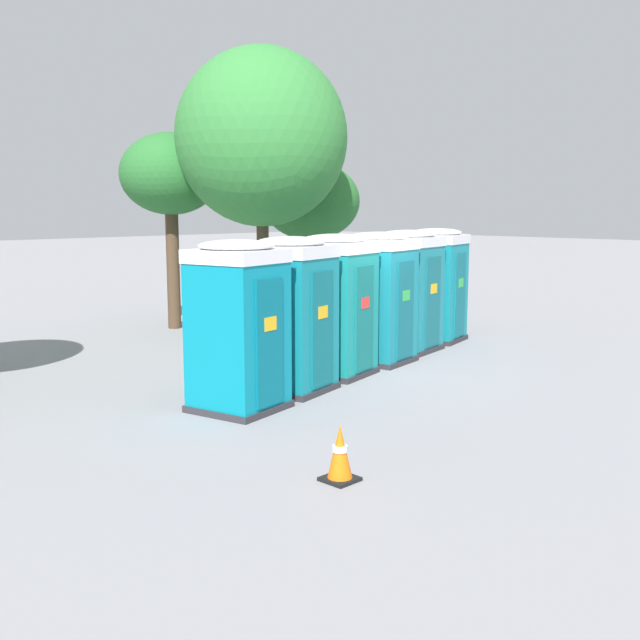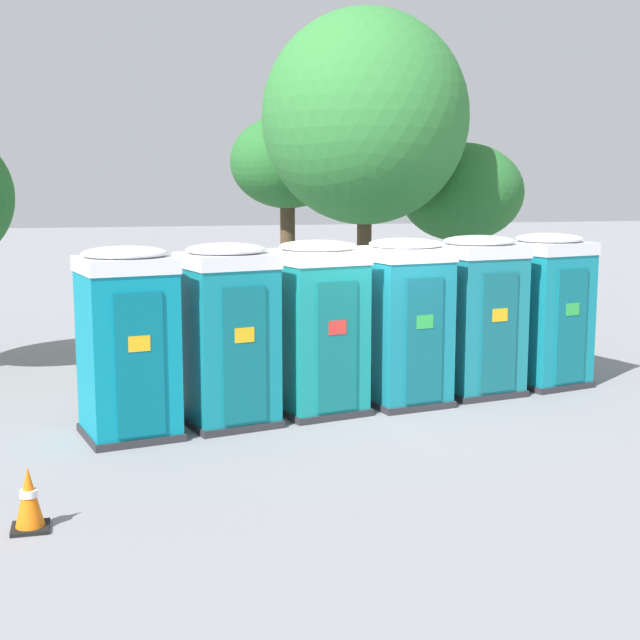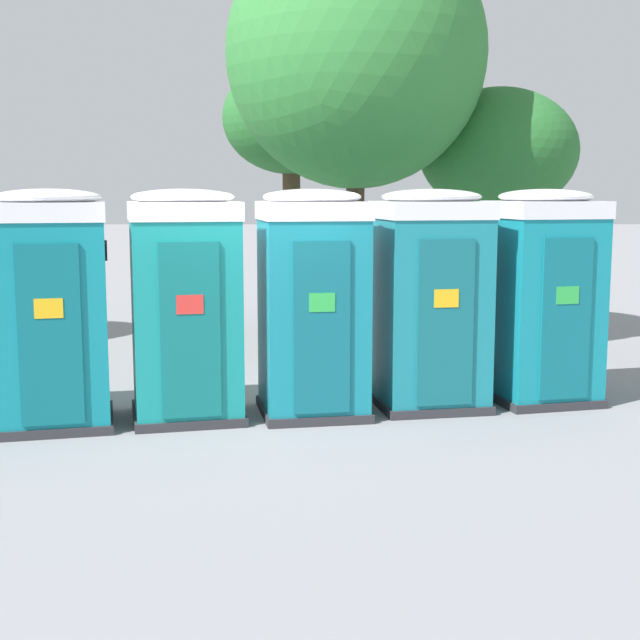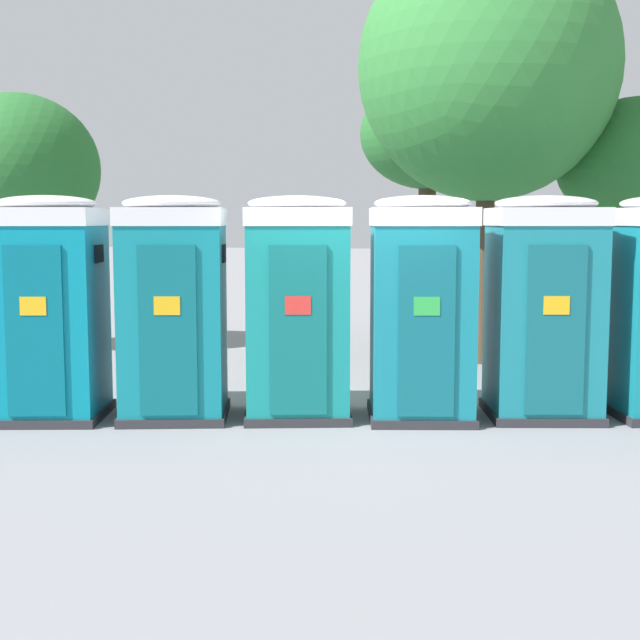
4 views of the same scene
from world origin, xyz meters
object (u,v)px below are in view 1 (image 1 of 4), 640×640
Objects in this scene: portapotty_4 at (408,290)px; traffic_cone at (340,454)px; street_tree_0 at (311,202)px; street_tree_2 at (262,138)px; street_tree_1 at (170,176)px; portapotty_1 at (292,314)px; portapotty_3 at (379,297)px; portapotty_5 at (436,284)px; portapotty_2 at (336,304)px; portapotty_0 at (238,325)px.

traffic_cone is at bearing -147.41° from portapotty_4.
street_tree_0 is 2.90m from street_tree_2.
street_tree_1 is at bearing 157.94° from street_tree_0.
portapotty_1 is 2.82m from portapotty_3.
portapotty_3 is 3.97× the size of traffic_cone.
street_tree_0 is at bearing 18.24° from street_tree_2.
portapotty_5 is 3.97× the size of traffic_cone.
portapotty_5 is at bearing 11.62° from portapotty_4.
portapotty_3 is at bearing -121.58° from street_tree_0.
portapotty_5 is (4.14, 0.81, 0.00)m from portapotty_2.
portapotty_5 is at bearing -61.20° from street_tree_1.
street_tree_0 is at bearing 69.92° from portapotty_4.
portapotty_4 is at bearing -73.63° from street_tree_1.
portapotty_0 is 9.38m from street_tree_0.
street_tree_1 reaches higher than portapotty_3.
portapotty_2 is at bearing -130.93° from street_tree_0.
street_tree_2 is (-2.38, -0.79, 1.45)m from street_tree_0.
street_tree_0 is at bearing 49.07° from portapotty_2.
street_tree_0 is (4.44, 5.12, 1.86)m from portapotty_2.
traffic_cone is at bearing -136.15° from portapotty_2.
portapotty_5 is 5.27m from street_tree_2.
street_tree_0 is at bearing 38.56° from portapotty_0.
portapotty_1 is 0.60× the size of street_tree_0.
portapotty_4 is at bearing 14.57° from portapotty_3.
street_tree_2 is 10.86m from traffic_cone.
street_tree_0 is (3.04, 4.95, 1.86)m from portapotty_3.
portapotty_5 is (2.74, 0.64, 0.00)m from portapotty_3.
portapotty_1 is 4.22m from portapotty_4.
portapotty_1 and portapotty_4 have the same top height.
street_tree_2 is (2.06, 4.34, 3.31)m from portapotty_2.
portapotty_2 is (2.75, 0.61, -0.00)m from portapotty_0.
portapotty_2 and portapotty_4 have the same top height.
portapotty_2 reaches higher than traffic_cone.
street_tree_2 is at bearing 100.43° from portapotty_4.
portapotty_3 is 6.60m from traffic_cone.
street_tree_1 is (-3.14, 5.71, 2.47)m from portapotty_5.
street_tree_2 is at bearing 80.98° from portapotty_3.
portapotty_2 is (1.37, 0.31, -0.00)m from portapotty_1.
street_tree_0 is 12.44m from traffic_cone.
street_tree_1 is 2.56m from street_tree_2.
portapotty_4 is 3.97× the size of traffic_cone.
portapotty_3 is 1.00× the size of portapotty_4.
portapotty_5 is 9.23m from traffic_cone.
portapotty_2 is 1.41m from portapotty_3.
portapotty_1 is 1.00× the size of portapotty_2.
portapotty_3 is 0.53× the size of street_tree_1.
portapotty_1 and portapotty_5 have the same top height.
portapotty_1 is at bearing -168.60° from portapotty_4.
street_tree_0 is 0.63× the size of street_tree_2.
portapotty_2 is at bearing -169.17° from portapotty_4.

